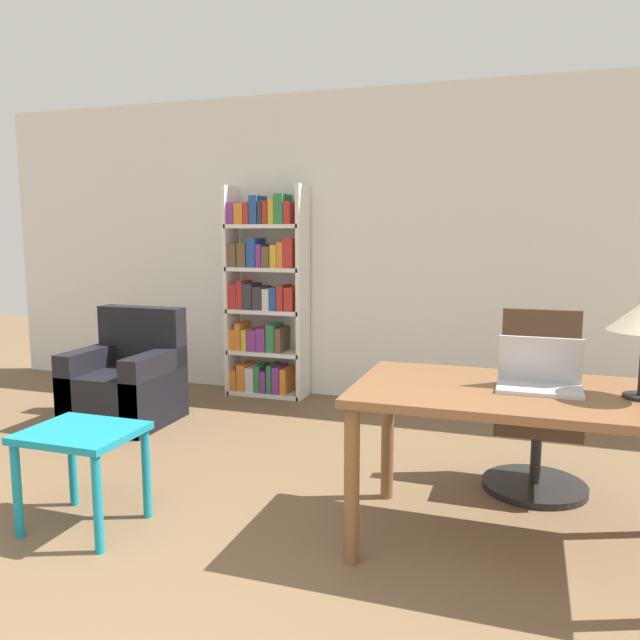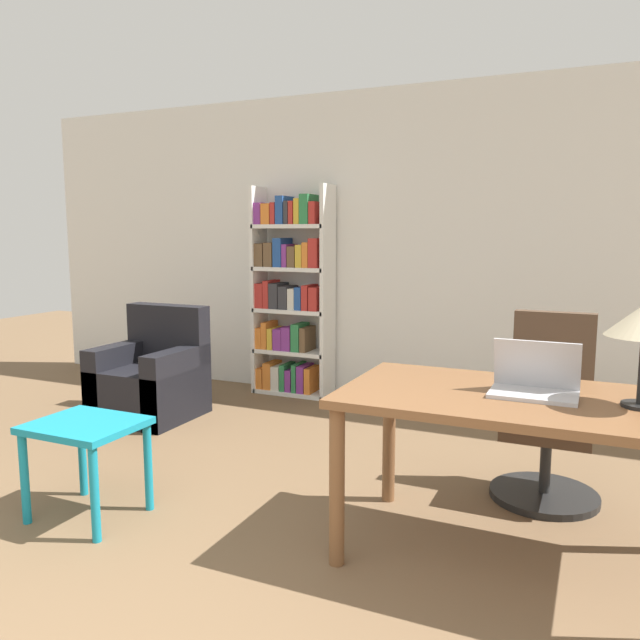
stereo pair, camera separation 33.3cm
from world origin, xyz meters
TOP-DOWN VIEW (x-y plane):
  - wall_back at (0.00, 4.53)m, footprint 8.00×0.06m
  - desk at (1.10, 2.11)m, footprint 1.50×0.86m
  - laptop at (1.18, 2.14)m, footprint 0.37×0.24m
  - office_chair at (1.20, 2.93)m, footprint 0.59×0.59m
  - side_table_blue at (-0.97, 1.64)m, footprint 0.54×0.46m
  - armchair at (-1.85, 3.23)m, footprint 0.73×0.70m
  - bookshelf at (-1.15, 4.34)m, footprint 0.74×0.28m

SIDE VIEW (x-z plane):
  - armchair at x=-1.85m, z-range -0.15..0.74m
  - side_table_blue at x=-0.97m, z-range 0.16..0.68m
  - office_chair at x=1.20m, z-range -0.08..0.95m
  - desk at x=1.10m, z-range 0.28..1.05m
  - laptop at x=1.18m, z-range 0.70..0.94m
  - bookshelf at x=-1.15m, z-range -0.04..1.86m
  - wall_back at x=0.00m, z-range 0.00..2.70m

